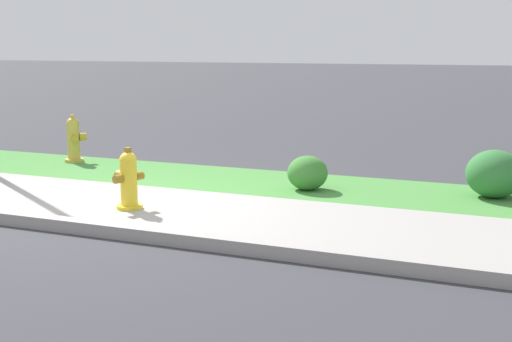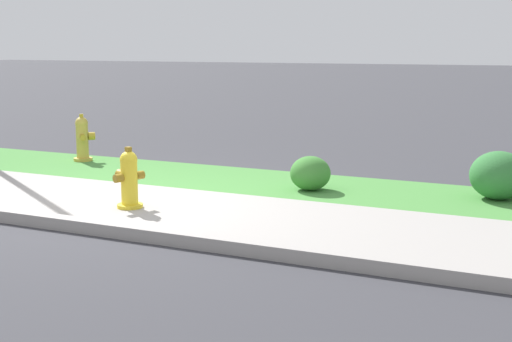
# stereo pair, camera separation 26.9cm
# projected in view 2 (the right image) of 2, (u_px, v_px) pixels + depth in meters

# --- Properties ---
(ground_plane) EXTENTS (120.00, 120.00, 0.00)m
(ground_plane) POSITION_uv_depth(u_px,v_px,m) (108.00, 203.00, 7.98)
(ground_plane) COLOR #38383D
(sidewalk_pavement) EXTENTS (18.00, 2.07, 0.01)m
(sidewalk_pavement) POSITION_uv_depth(u_px,v_px,m) (108.00, 203.00, 7.98)
(sidewalk_pavement) COLOR #9E9993
(sidewalk_pavement) RESTS_ON ground
(grass_verge) EXTENTS (18.00, 1.70, 0.01)m
(grass_verge) POSITION_uv_depth(u_px,v_px,m) (194.00, 175.00, 9.66)
(grass_verge) COLOR #47893D
(grass_verge) RESTS_ON ground
(street_curb) EXTENTS (18.00, 0.16, 0.12)m
(street_curb) POSITION_uv_depth(u_px,v_px,m) (38.00, 220.00, 6.98)
(street_curb) COLOR #9E9993
(street_curb) RESTS_ON ground
(fire_hydrant_across_street) EXTENTS (0.34, 0.34, 0.72)m
(fire_hydrant_across_street) POSITION_uv_depth(u_px,v_px,m) (83.00, 139.00, 10.84)
(fire_hydrant_across_street) COLOR gold
(fire_hydrant_across_street) RESTS_ON ground
(fire_hydrant_far_end) EXTENTS (0.34, 0.37, 0.67)m
(fire_hydrant_far_end) POSITION_uv_depth(u_px,v_px,m) (129.00, 179.00, 7.68)
(fire_hydrant_far_end) COLOR yellow
(fire_hydrant_far_end) RESTS_ON ground
(shrub_bush_far_verge) EXTENTS (0.66, 0.66, 0.56)m
(shrub_bush_far_verge) POSITION_uv_depth(u_px,v_px,m) (499.00, 175.00, 8.14)
(shrub_bush_far_verge) COLOR #337538
(shrub_bush_far_verge) RESTS_ON ground
(shrub_bush_mid_verge) EXTENTS (0.49, 0.49, 0.42)m
(shrub_bush_mid_verge) POSITION_uv_depth(u_px,v_px,m) (310.00, 173.00, 8.66)
(shrub_bush_mid_verge) COLOR #3D7F33
(shrub_bush_mid_verge) RESTS_ON ground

